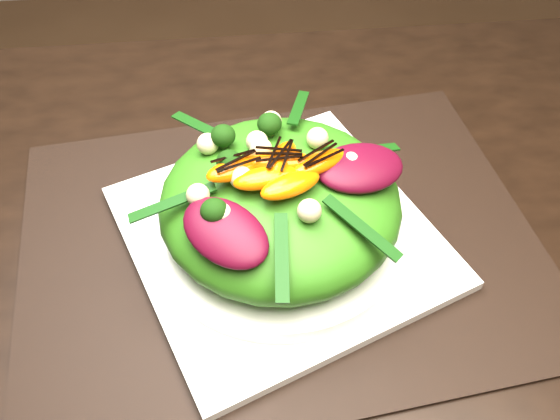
{
  "coord_description": "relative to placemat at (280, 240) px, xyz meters",
  "views": [
    {
      "loc": [
        0.26,
        -0.31,
        1.22
      ],
      "look_at": [
        0.3,
        0.07,
        0.8
      ],
      "focal_mm": 38.0,
      "sensor_mm": 36.0,
      "label": 1
    }
  ],
  "objects": [
    {
      "name": "placemat",
      "position": [
        0.0,
        0.0,
        0.0
      ],
      "size": [
        0.55,
        0.45,
        0.0
      ],
      "primitive_type": "cube",
      "rotation": [
        0.0,
        0.0,
        0.11
      ],
      "color": "black",
      "rests_on": "dining_table"
    },
    {
      "name": "salad_bowl",
      "position": [
        0.0,
        -0.0,
        0.02
      ],
      "size": [
        0.32,
        0.32,
        0.02
      ],
      "primitive_type": "cylinder",
      "rotation": [
        0.0,
        0.0,
        -0.32
      ],
      "color": "white",
      "rests_on": "plate_base"
    },
    {
      "name": "broccoli_floret",
      "position": [
        -0.07,
        0.04,
        0.1
      ],
      "size": [
        0.04,
        0.04,
        0.03
      ],
      "primitive_type": "sphere",
      "rotation": [
        0.0,
        0.0,
        0.36
      ],
      "color": "#0D3409",
      "rests_on": "lettuce_mound"
    },
    {
      "name": "lettuce_mound",
      "position": [
        0.0,
        0.0,
        0.06
      ],
      "size": [
        0.29,
        0.29,
        0.08
      ],
      "primitive_type": "ellipsoid",
      "rotation": [
        0.0,
        0.0,
        0.32
      ],
      "color": "#347415",
      "rests_on": "salad_bowl"
    },
    {
      "name": "balsamic_drizzle",
      "position": [
        -0.01,
        0.01,
        0.11
      ],
      "size": [
        0.04,
        0.02,
        0.0
      ],
      "primitive_type": "cube",
      "rotation": [
        0.0,
        0.0,
        0.34
      ],
      "color": "black",
      "rests_on": "orange_segment"
    },
    {
      "name": "orange_segment",
      "position": [
        -0.01,
        0.01,
        0.1
      ],
      "size": [
        0.06,
        0.04,
        0.01
      ],
      "primitive_type": "ellipsoid",
      "rotation": [
        0.0,
        0.0,
        0.34
      ],
      "color": "#FF5D04",
      "rests_on": "lettuce_mound"
    },
    {
      "name": "radicchio_leaf",
      "position": [
        0.07,
        -0.0,
        0.1
      ],
      "size": [
        0.09,
        0.07,
        0.02
      ],
      "primitive_type": "ellipsoid",
      "rotation": [
        0.0,
        0.0,
        0.24
      ],
      "color": "#430717",
      "rests_on": "lettuce_mound"
    },
    {
      "name": "macadamia_nut",
      "position": [
        0.02,
        -0.03,
        0.11
      ],
      "size": [
        0.03,
        0.03,
        0.02
      ],
      "primitive_type": "sphere",
      "rotation": [
        0.0,
        0.0,
        0.27
      ],
      "color": "beige",
      "rests_on": "lettuce_mound"
    },
    {
      "name": "plate_base",
      "position": [
        0.0,
        0.0,
        0.01
      ],
      "size": [
        0.37,
        0.37,
        0.01
      ],
      "primitive_type": "cube",
      "rotation": [
        0.0,
        0.0,
        0.38
      ],
      "color": "white",
      "rests_on": "placemat"
    }
  ]
}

